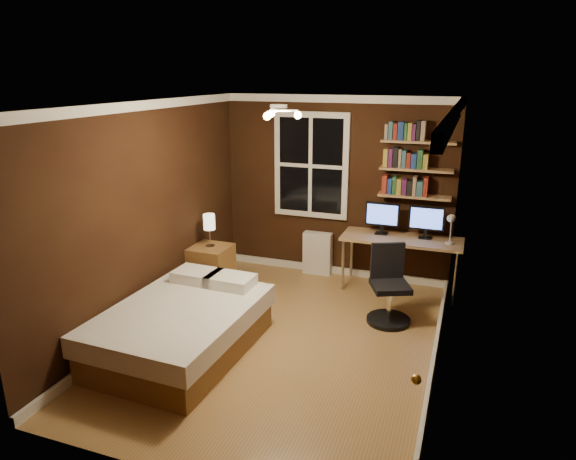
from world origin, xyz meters
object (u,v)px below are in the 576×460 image
(monitor_right, at_px, (426,223))
(office_chair, at_px, (389,294))
(desk, at_px, (402,242))
(monitor_left, at_px, (382,218))
(bed, at_px, (182,328))
(bedside_lamp, at_px, (210,231))
(desk_lamp, at_px, (451,229))
(nightstand, at_px, (211,269))
(radiator, at_px, (318,253))

(monitor_right, relative_size, office_chair, 0.49)
(desk, relative_size, monitor_left, 3.45)
(bed, distance_m, bedside_lamp, 1.66)
(monitor_left, bearing_deg, office_chair, -74.24)
(desk, distance_m, monitor_left, 0.40)
(desk_lamp, bearing_deg, monitor_left, 167.05)
(monitor_right, bearing_deg, desk_lamp, -32.98)
(desk, bearing_deg, bed, -128.68)
(desk_lamp, height_order, office_chair, desk_lamp)
(monitor_right, bearing_deg, desk, -164.84)
(desk_lamp, bearing_deg, bedside_lamp, -165.96)
(bedside_lamp, relative_size, monitor_right, 0.98)
(bedside_lamp, distance_m, desk, 2.49)
(desk, distance_m, desk_lamp, 0.67)
(desk, relative_size, office_chair, 1.69)
(nightstand, relative_size, monitor_right, 1.38)
(bed, height_order, nightstand, bed)
(monitor_right, distance_m, office_chair, 1.22)
(bed, relative_size, desk, 1.22)
(nightstand, relative_size, radiator, 1.00)
(nightstand, height_order, monitor_right, monitor_right)
(radiator, distance_m, monitor_right, 1.61)
(office_chair, bearing_deg, nightstand, 153.79)
(bedside_lamp, bearing_deg, monitor_left, 24.44)
(radiator, bearing_deg, monitor_left, -7.51)
(monitor_left, height_order, office_chair, monitor_left)
(office_chair, bearing_deg, monitor_right, 50.56)
(bed, xyz_separation_m, monitor_right, (2.16, 2.42, 0.68))
(bedside_lamp, height_order, radiator, bedside_lamp)
(bedside_lamp, height_order, monitor_right, monitor_right)
(desk, height_order, monitor_right, monitor_right)
(radiator, bearing_deg, nightstand, -137.35)
(desk, bearing_deg, monitor_left, 164.68)
(radiator, height_order, monitor_left, monitor_left)
(bed, bearing_deg, desk_lamp, 44.01)
(radiator, xyz_separation_m, desk, (1.19, -0.20, 0.36))
(desk, xyz_separation_m, monitor_right, (0.28, 0.08, 0.27))
(bedside_lamp, bearing_deg, desk_lamp, 14.04)
(monitor_left, relative_size, desk_lamp, 1.01)
(bedside_lamp, bearing_deg, nightstand, -90.00)
(radiator, bearing_deg, monitor_right, -4.65)
(bedside_lamp, distance_m, monitor_left, 2.26)
(nightstand, bearing_deg, desk, 21.03)
(desk, height_order, monitor_left, monitor_left)
(nightstand, height_order, office_chair, office_chair)
(monitor_right, bearing_deg, bedside_lamp, -160.38)
(monitor_left, bearing_deg, monitor_right, 0.00)
(monitor_left, bearing_deg, desk_lamp, -12.95)
(bedside_lamp, height_order, office_chair, bedside_lamp)
(desk_lamp, distance_m, office_chair, 1.18)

